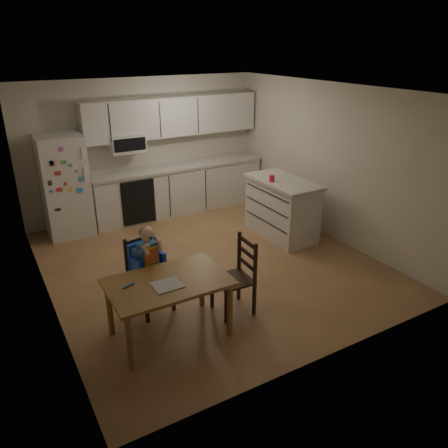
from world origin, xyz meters
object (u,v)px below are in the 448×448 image
dining_table (168,288)px  chair_booster (147,260)px  refrigerator (65,186)px  red_cup (272,178)px  kitchen_island (282,208)px  chair_side (240,271)px

dining_table → chair_booster: size_ratio=1.17×
refrigerator → dining_table: (0.35, -3.48, -0.25)m
red_cup → dining_table: size_ratio=0.08×
refrigerator → kitchen_island: bearing=-31.5°
chair_booster → red_cup: bearing=9.7°
refrigerator → kitchen_island: refrigerator is taller
chair_booster → refrigerator: bearing=85.0°
red_cup → dining_table: 3.03m
refrigerator → kitchen_island: size_ratio=1.28×
refrigerator → chair_side: size_ratio=1.79×
dining_table → chair_booster: bearing=90.9°
chair_side → refrigerator: bearing=-156.8°
kitchen_island → dining_table: bearing=-149.8°
chair_booster → chair_side: chair_booster is taller
kitchen_island → red_cup: size_ratio=12.32×
refrigerator → chair_booster: 2.89m
kitchen_island → dining_table: 3.16m
refrigerator → chair_side: (1.30, -3.43, -0.31)m
chair_booster → chair_side: (0.95, -0.57, -0.14)m
dining_table → red_cup: bearing=32.7°
dining_table → chair_side: chair_side is taller
refrigerator → kitchen_island: 3.64m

